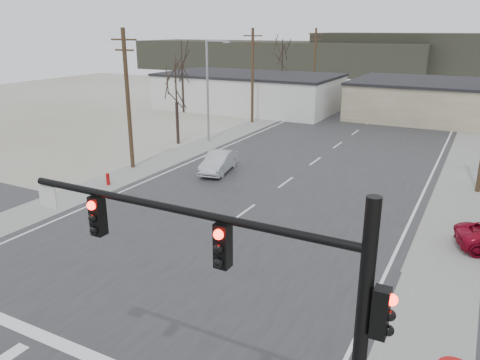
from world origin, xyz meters
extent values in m
plane|color=beige|center=(0.00, 0.00, 0.00)|extent=(140.00, 140.00, 0.00)
cube|color=#29292B|center=(0.00, 15.00, 0.02)|extent=(18.00, 110.00, 0.05)
cube|color=#29292B|center=(0.00, 0.00, 0.02)|extent=(90.00, 10.00, 0.04)
cube|color=gray|center=(-10.60, 20.00, 0.03)|extent=(3.00, 90.00, 0.06)
cube|color=gray|center=(10.60, 20.00, 0.03)|extent=(3.00, 90.00, 0.06)
cylinder|color=black|center=(5.60, -6.20, 6.20)|extent=(8.40, 0.18, 0.18)
cube|color=black|center=(6.80, -6.20, 5.60)|extent=(0.32, 0.30, 1.00)
cube|color=black|center=(3.30, -6.20, 5.60)|extent=(0.32, 0.30, 1.00)
sphere|color=#FF0C05|center=(6.80, -6.37, 5.92)|extent=(0.22, 0.22, 0.22)
sphere|color=#FF0C05|center=(3.30, -6.37, 5.92)|extent=(0.22, 0.22, 0.22)
cube|color=black|center=(10.10, -6.20, 5.00)|extent=(0.30, 0.30, 1.00)
cube|color=silver|center=(1.60, -6.20, 5.80)|extent=(0.60, 0.04, 0.60)
cylinder|color=#A50C0C|center=(-10.20, 8.00, 0.35)|extent=(0.24, 0.24, 0.70)
sphere|color=#A50C0C|center=(-10.20, 8.00, 0.75)|extent=(0.24, 0.24, 0.24)
cube|color=silver|center=(-16.00, 40.00, 2.10)|extent=(22.00, 12.00, 4.20)
cube|color=black|center=(-16.00, 40.00, 4.35)|extent=(22.30, 12.30, 0.30)
cube|color=beige|center=(10.00, 44.00, 2.00)|extent=(26.00, 14.00, 4.00)
cube|color=black|center=(10.00, 44.00, 4.15)|extent=(26.30, 14.30, 0.30)
cylinder|color=#4A3422|center=(-11.50, 12.00, 5.00)|extent=(0.30, 0.30, 10.00)
cube|color=#4A3422|center=(-11.50, 12.00, 9.20)|extent=(2.20, 0.12, 0.12)
cube|color=#4A3422|center=(-11.50, 12.00, 8.50)|extent=(1.60, 0.12, 0.12)
cylinder|color=#4A3422|center=(-11.50, 32.00, 5.00)|extent=(0.30, 0.30, 10.00)
cube|color=#4A3422|center=(-11.50, 32.00, 9.20)|extent=(2.20, 0.12, 0.12)
cube|color=#4A3422|center=(-11.50, 32.00, 8.50)|extent=(1.60, 0.12, 0.12)
cylinder|color=#4A3422|center=(-11.50, 52.00, 5.00)|extent=(0.30, 0.30, 10.00)
cube|color=#4A3422|center=(-11.50, 52.00, 9.20)|extent=(2.20, 0.12, 0.12)
cube|color=#4A3422|center=(-11.50, 52.00, 8.50)|extent=(1.60, 0.12, 0.12)
cylinder|color=gray|center=(-11.00, 22.00, 4.50)|extent=(0.20, 0.20, 9.00)
cylinder|color=gray|center=(-10.00, 22.00, 8.90)|extent=(2.00, 0.12, 0.12)
cube|color=gray|center=(-9.00, 22.00, 8.85)|extent=(0.60, 0.25, 0.18)
cylinder|color=#33261F|center=(-13.00, 20.00, 1.88)|extent=(0.28, 0.28, 3.75)
cylinder|color=#33261F|center=(-13.00, 20.00, 5.25)|extent=(0.14, 0.14, 3.75)
cylinder|color=#33261F|center=(-14.00, 46.00, 2.25)|extent=(0.28, 0.28, 4.50)
cylinder|color=#33261F|center=(-14.00, 46.00, 6.30)|extent=(0.14, 0.14, 4.50)
cylinder|color=#33261F|center=(-22.00, 34.00, 2.25)|extent=(0.28, 0.28, 4.50)
cylinder|color=#33261F|center=(-22.00, 34.00, 6.30)|extent=(0.14, 0.14, 4.50)
cube|color=#333026|center=(-35.00, 92.00, 3.50)|extent=(70.00, 18.00, 7.00)
imported|color=#A6ABB1|center=(-5.24, 14.00, 0.78)|extent=(2.36, 4.66, 1.46)
imported|color=black|center=(5.98, 46.36, 0.83)|extent=(2.49, 5.54, 1.58)
imported|color=black|center=(-7.50, 51.79, 0.74)|extent=(2.66, 4.39, 1.40)
camera|label=1|loc=(11.27, -13.88, 9.92)|focal=35.00mm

